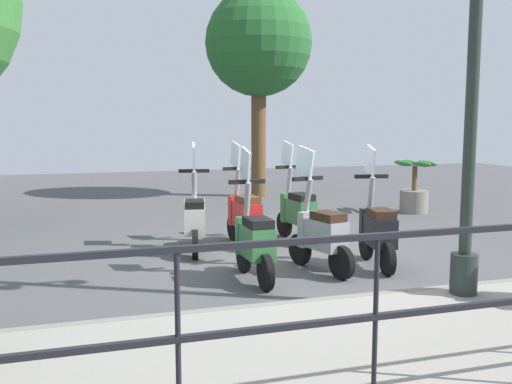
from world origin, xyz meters
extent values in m
plane|color=#4C4C4F|center=(0.00, 0.00, 0.00)|extent=(28.00, 28.00, 0.00)
cube|color=gray|center=(-3.20, 0.00, 0.07)|extent=(2.20, 20.00, 0.15)
cube|color=gray|center=(-2.15, 0.00, 0.07)|extent=(0.10, 20.00, 0.15)
cylinder|color=black|center=(-4.20, 1.14, 0.68)|extent=(0.03, 0.03, 1.05)
cylinder|color=black|center=(-4.20, 2.29, 0.68)|extent=(0.03, 0.03, 1.05)
cylinder|color=#232D28|center=(-2.40, -0.84, 0.35)|extent=(0.26, 0.26, 0.40)
cylinder|color=#232D28|center=(-2.40, -0.84, 2.24)|extent=(0.12, 0.12, 4.19)
cylinder|color=brown|center=(6.22, -1.43, 1.37)|extent=(0.36, 0.36, 2.74)
sphere|color=#235B28|center=(6.22, -1.43, 3.69)|extent=(2.55, 2.55, 2.55)
cylinder|color=slate|center=(2.91, -3.68, 0.23)|extent=(0.56, 0.56, 0.45)
cylinder|color=brown|center=(2.91, -3.68, 0.70)|extent=(0.10, 0.10, 0.50)
ellipsoid|color=#2D6B2D|center=(3.16, -3.68, 1.00)|extent=(0.56, 0.16, 0.10)
ellipsoid|color=#2D6B2D|center=(2.66, -3.68, 1.00)|extent=(0.56, 0.16, 0.10)
ellipsoid|color=#2D6B2D|center=(2.91, -3.43, 1.00)|extent=(0.56, 0.16, 0.10)
ellipsoid|color=#2D6B2D|center=(2.91, -3.93, 1.00)|extent=(0.56, 0.16, 0.10)
ellipsoid|color=#2D6B2D|center=(3.09, -3.50, 1.00)|extent=(0.56, 0.16, 0.10)
ellipsoid|color=#2D6B2D|center=(2.73, -3.86, 1.00)|extent=(0.56, 0.16, 0.10)
cylinder|color=black|center=(-0.29, -0.90, 0.20)|extent=(0.41, 0.15, 0.40)
cylinder|color=black|center=(-1.11, -0.75, 0.20)|extent=(0.41, 0.15, 0.40)
cube|color=black|center=(-0.78, -0.81, 0.48)|extent=(0.64, 0.38, 0.36)
cube|color=black|center=(-0.50, -0.86, 0.50)|extent=(0.17, 0.32, 0.44)
cube|color=black|center=(-0.85, -0.79, 0.71)|extent=(0.44, 0.33, 0.10)
cylinder|color=gray|center=(-0.44, -0.87, 0.85)|extent=(0.19, 0.10, 0.55)
cube|color=black|center=(-0.44, -0.87, 1.13)|extent=(0.14, 0.44, 0.05)
cube|color=silver|center=(-0.38, -0.88, 1.33)|extent=(0.39, 0.10, 0.42)
cylinder|color=black|center=(-0.30, 0.06, 0.20)|extent=(0.41, 0.18, 0.40)
cylinder|color=black|center=(-1.10, -0.14, 0.20)|extent=(0.41, 0.18, 0.40)
cube|color=gray|center=(-0.78, -0.06, 0.48)|extent=(0.65, 0.42, 0.36)
cube|color=gray|center=(-0.50, 0.01, 0.50)|extent=(0.19, 0.32, 0.44)
cube|color=black|center=(-0.85, -0.08, 0.71)|extent=(0.45, 0.35, 0.10)
cylinder|color=gray|center=(-0.45, 0.02, 0.85)|extent=(0.19, 0.11, 0.55)
cube|color=black|center=(-0.45, 0.02, 1.13)|extent=(0.17, 0.44, 0.05)
cube|color=silver|center=(-0.39, 0.04, 1.33)|extent=(0.38, 0.12, 0.42)
cylinder|color=black|center=(-0.43, 0.86, 0.20)|extent=(0.40, 0.09, 0.40)
cylinder|color=black|center=(-1.26, 0.84, 0.20)|extent=(0.40, 0.09, 0.40)
cube|color=#2D6B38|center=(-0.93, 0.85, 0.48)|extent=(0.60, 0.29, 0.36)
cube|color=#2D6B38|center=(-0.64, 0.85, 0.50)|extent=(0.13, 0.30, 0.44)
cube|color=black|center=(-1.00, 0.85, 0.71)|extent=(0.40, 0.27, 0.10)
cylinder|color=gray|center=(-0.58, 0.85, 0.85)|extent=(0.18, 0.07, 0.55)
cube|color=black|center=(-0.58, 0.85, 1.13)|extent=(0.07, 0.44, 0.05)
cube|color=silver|center=(-0.52, 0.85, 1.33)|extent=(0.39, 0.04, 0.42)
cylinder|color=black|center=(1.44, -0.36, 0.20)|extent=(0.41, 0.13, 0.40)
cylinder|color=black|center=(0.62, -0.46, 0.20)|extent=(0.41, 0.13, 0.40)
cube|color=#2D6B38|center=(0.95, -0.42, 0.48)|extent=(0.63, 0.35, 0.36)
cube|color=#2D6B38|center=(1.23, -0.39, 0.50)|extent=(0.16, 0.31, 0.44)
cube|color=black|center=(0.88, -0.43, 0.71)|extent=(0.43, 0.31, 0.10)
cylinder|color=gray|center=(1.29, -0.38, 0.85)|extent=(0.19, 0.09, 0.55)
cube|color=black|center=(1.29, -0.38, 1.13)|extent=(0.12, 0.44, 0.05)
cube|color=silver|center=(1.35, -0.37, 1.33)|extent=(0.39, 0.08, 0.42)
cylinder|color=black|center=(1.41, 0.49, 0.20)|extent=(0.41, 0.12, 0.40)
cylinder|color=black|center=(0.59, 0.40, 0.20)|extent=(0.41, 0.12, 0.40)
cube|color=#B21E1E|center=(0.91, 0.43, 0.48)|extent=(0.63, 0.34, 0.36)
cube|color=#B21E1E|center=(1.20, 0.46, 0.50)|extent=(0.15, 0.31, 0.44)
cube|color=#4C2D19|center=(0.85, 0.43, 0.71)|extent=(0.43, 0.30, 0.10)
cylinder|color=gray|center=(1.26, 0.47, 0.85)|extent=(0.19, 0.09, 0.55)
cube|color=black|center=(1.26, 0.47, 1.13)|extent=(0.11, 0.44, 0.05)
cube|color=silver|center=(1.32, 0.48, 1.33)|extent=(0.39, 0.07, 0.42)
cylinder|color=black|center=(1.19, 1.14, 0.20)|extent=(0.41, 0.15, 0.40)
cylinder|color=black|center=(0.38, 1.30, 0.20)|extent=(0.41, 0.15, 0.40)
cube|color=beige|center=(0.70, 1.24, 0.48)|extent=(0.64, 0.39, 0.36)
cube|color=beige|center=(0.99, 1.18, 0.50)|extent=(0.17, 0.32, 0.44)
cube|color=black|center=(0.63, 1.25, 0.71)|extent=(0.44, 0.33, 0.10)
cylinder|color=gray|center=(1.05, 1.17, 0.85)|extent=(0.19, 0.10, 0.55)
cube|color=black|center=(1.05, 1.17, 1.13)|extent=(0.14, 0.44, 0.05)
cube|color=silver|center=(1.11, 1.16, 1.33)|extent=(0.39, 0.10, 0.42)
camera|label=1|loc=(-7.02, 2.74, 1.85)|focal=40.00mm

